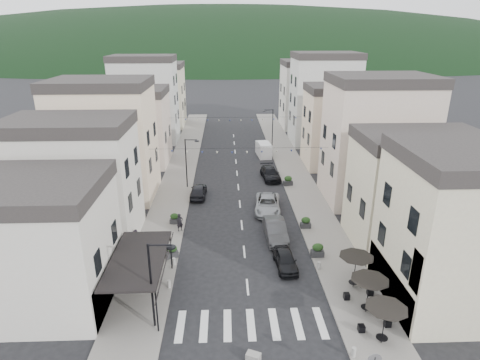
# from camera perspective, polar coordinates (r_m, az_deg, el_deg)

# --- Properties ---
(ground) EXTENTS (700.00, 700.00, 0.00)m
(ground) POSITION_cam_1_polar(r_m,az_deg,el_deg) (25.80, 1.87, -22.72)
(ground) COLOR black
(ground) RESTS_ON ground
(sidewalk_left) EXTENTS (4.00, 76.00, 0.12)m
(sidewalk_left) POSITION_cam_1_polar(r_m,az_deg,el_deg) (54.04, -8.43, 1.28)
(sidewalk_left) COLOR slate
(sidewalk_left) RESTS_ON ground
(sidewalk_right) EXTENTS (4.00, 76.00, 0.12)m
(sidewalk_right) POSITION_cam_1_polar(r_m,az_deg,el_deg) (54.45, 7.46, 1.48)
(sidewalk_right) COLOR slate
(sidewalk_right) RESTS_ON ground
(hill_backdrop) EXTENTS (640.00, 360.00, 70.00)m
(hill_backdrop) POSITION_cam_1_polar(r_m,az_deg,el_deg) (319.23, -1.98, 17.34)
(hill_backdrop) COLOR black
(hill_backdrop) RESTS_ON ground
(boutique_building) EXTENTS (12.00, 8.00, 8.00)m
(boutique_building) POSITION_cam_1_polar(r_m,az_deg,el_deg) (30.77, -29.34, -8.73)
(boutique_building) COLOR beige
(boutique_building) RESTS_ON ground
(bistro_building) EXTENTS (10.00, 8.00, 10.00)m
(bistro_building) POSITION_cam_1_polar(r_m,az_deg,el_deg) (30.54, 29.90, -6.94)
(bistro_building) COLOR beige
(bistro_building) RESTS_ON ground
(boutique_awning) EXTENTS (3.77, 7.50, 3.28)m
(boutique_awning) POSITION_cam_1_polar(r_m,az_deg,el_deg) (28.43, -13.79, -10.93)
(boutique_awning) COLOR black
(boutique_awning) RESTS_ON ground
(buildings_row_left) EXTENTS (10.20, 54.16, 14.00)m
(buildings_row_left) POSITION_cam_1_polar(r_m,az_deg,el_deg) (59.11, -15.01, 8.57)
(buildings_row_left) COLOR beige
(buildings_row_left) RESTS_ON ground
(buildings_row_right) EXTENTS (10.20, 54.16, 14.50)m
(buildings_row_right) POSITION_cam_1_polar(r_m,az_deg,el_deg) (58.70, 13.85, 8.79)
(buildings_row_right) COLOR beige
(buildings_row_right) RESTS_ON ground
(cafe_terrace) EXTENTS (2.50, 8.10, 2.53)m
(cafe_terrace) POSITION_cam_1_polar(r_m,az_deg,el_deg) (27.98, 17.93, -13.80)
(cafe_terrace) COLOR black
(cafe_terrace) RESTS_ON ground
(streetlamp_left_near) EXTENTS (1.70, 0.56, 6.00)m
(streetlamp_left_near) POSITION_cam_1_polar(r_m,az_deg,el_deg) (25.38, -11.96, -13.39)
(streetlamp_left_near) COLOR black
(streetlamp_left_near) RESTS_ON ground
(streetlamp_left_far) EXTENTS (1.70, 0.56, 6.00)m
(streetlamp_left_far) POSITION_cam_1_polar(r_m,az_deg,el_deg) (47.07, -7.36, 3.09)
(streetlamp_left_far) COLOR black
(streetlamp_left_far) RESTS_ON ground
(streetlamp_right_far) EXTENTS (1.70, 0.56, 6.00)m
(streetlamp_right_far) POSITION_cam_1_polar(r_m,az_deg,el_deg) (64.69, 4.42, 7.99)
(streetlamp_right_far) COLOR black
(streetlamp_right_far) RESTS_ON ground
(bollards) EXTENTS (11.66, 10.26, 0.60)m
(bollards) POSITION_cam_1_polar(r_m,az_deg,el_deg) (29.79, 1.13, -14.87)
(bollards) COLOR gray
(bollards) RESTS_ON ground
(bunting_near) EXTENTS (19.00, 0.28, 0.62)m
(bunting_near) POSITION_cam_1_polar(r_m,az_deg,el_deg) (42.50, -0.07, 4.10)
(bunting_near) COLOR black
(bunting_near) RESTS_ON ground
(bunting_far) EXTENTS (19.00, 0.28, 0.62)m
(bunting_far) POSITION_cam_1_polar(r_m,az_deg,el_deg) (58.01, -0.66, 8.57)
(bunting_far) COLOR black
(bunting_far) RESTS_ON ground
(parked_car_a) EXTENTS (1.80, 3.97, 1.32)m
(parked_car_a) POSITION_cam_1_polar(r_m,az_deg,el_deg) (32.47, 6.48, -11.21)
(parked_car_a) COLOR black
(parked_car_a) RESTS_ON ground
(parked_car_b) EXTENTS (1.94, 5.08, 1.65)m
(parked_car_b) POSITION_cam_1_polar(r_m,az_deg,el_deg) (36.40, 5.06, -7.12)
(parked_car_b) COLOR #343537
(parked_car_b) RESTS_ON ground
(parked_car_c) EXTENTS (3.10, 5.78, 1.54)m
(parked_car_c) POSITION_cam_1_polar(r_m,az_deg,el_deg) (41.64, 3.94, -3.47)
(parked_car_c) COLOR #93969B
(parked_car_c) RESTS_ON ground
(parked_car_d) EXTENTS (2.46, 5.08, 1.42)m
(parked_car_d) POSITION_cam_1_polar(r_m,az_deg,el_deg) (50.69, 4.32, 0.92)
(parked_car_d) COLOR black
(parked_car_d) RESTS_ON ground
(parked_car_e) EXTENTS (1.87, 4.37, 1.47)m
(parked_car_e) POSITION_cam_1_polar(r_m,az_deg,el_deg) (45.32, -5.95, -1.53)
(parked_car_e) COLOR black
(parked_car_e) RESTS_ON ground
(delivery_van) EXTENTS (2.15, 4.54, 2.11)m
(delivery_van) POSITION_cam_1_polar(r_m,az_deg,el_deg) (59.99, 3.38, 4.39)
(delivery_van) COLOR silver
(delivery_van) RESTS_ON ground
(pedestrian_a) EXTENTS (0.74, 0.64, 1.71)m
(pedestrian_a) POSITION_cam_1_polar(r_m,az_deg,el_deg) (37.73, -8.55, -5.98)
(pedestrian_a) COLOR black
(pedestrian_a) RESTS_ON sidewalk_left
(pedestrian_b) EXTENTS (0.91, 0.76, 1.66)m
(pedestrian_b) POSITION_cam_1_polar(r_m,az_deg,el_deg) (35.76, -14.50, -8.08)
(pedestrian_b) COLOR black
(pedestrian_b) RESTS_ON sidewalk_left
(concrete_block_a) EXTENTS (0.93, 0.78, 0.50)m
(concrete_block_a) POSITION_cam_1_polar(r_m,az_deg,el_deg) (24.90, 1.92, -23.88)
(concrete_block_a) COLOR gray
(concrete_block_a) RESTS_ON ground
(planter_la) EXTENTS (1.16, 0.87, 1.15)m
(planter_la) POSITION_cam_1_polar(r_m,az_deg,el_deg) (33.83, -9.68, -9.94)
(planter_la) COLOR #2B2B2E
(planter_la) RESTS_ON sidewalk_left
(planter_lb) EXTENTS (0.96, 0.57, 1.04)m
(planter_lb) POSITION_cam_1_polar(r_m,az_deg,el_deg) (39.37, -9.29, -5.42)
(planter_lb) COLOR #2F3032
(planter_lb) RESTS_ON sidewalk_left
(planter_ra) EXTENTS (1.05, 0.59, 1.18)m
(planter_ra) POSITION_cam_1_polar(r_m,az_deg,el_deg) (34.10, 10.98, -9.76)
(planter_ra) COLOR #292A2C
(planter_ra) RESTS_ON sidewalk_right
(planter_rb) EXTENTS (0.99, 0.57, 1.09)m
(planter_rb) POSITION_cam_1_polar(r_m,az_deg,el_deg) (38.53, 9.32, -5.98)
(planter_rb) COLOR #2B2B2D
(planter_rb) RESTS_ON sidewalk_right
(planter_rc) EXTENTS (1.17, 0.81, 1.20)m
(planter_rc) POSITION_cam_1_polar(r_m,az_deg,el_deg) (48.52, 6.85, -0.10)
(planter_rc) COLOR #28292B
(planter_rc) RESTS_ON sidewalk_right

